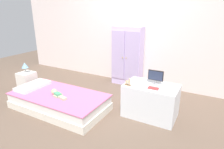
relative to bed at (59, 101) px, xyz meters
The scene contains 12 objects.
ground_plane 0.69m from the bed, 22.79° to the left, with size 10.00×10.00×0.02m, color brown.
back_wall 2.29m from the bed, 71.35° to the left, with size 6.40×0.05×2.70m, color silver.
bed is the anchor object (origin of this frame).
pillow 0.65m from the bed, behind, with size 0.32×0.61×0.05m, color white.
doll 0.19m from the bed, 77.92° to the right, with size 0.39×0.18×0.10m.
nightstand 1.10m from the bed, 168.59° to the left, with size 0.30×0.30×0.43m, color silver.
table_lamp 1.19m from the bed, 168.59° to the left, with size 0.13×0.13×0.21m.
wardrobe 1.81m from the bed, 72.10° to the left, with size 0.66×0.31×1.30m.
tv_stand 1.56m from the bed, 20.09° to the left, with size 0.82×0.52×0.53m, color silver.
tv_monitor 1.69m from the bed, 22.71° to the left, with size 0.24×0.10×0.22m.
rocking_horse_toy 1.28m from the bed, 17.41° to the left, with size 0.10×0.04×0.12m.
book_red 1.63m from the bed, 15.36° to the left, with size 0.16×0.09×0.01m, color #CC3838.
Camera 1 is at (1.64, -2.46, 1.67)m, focal length 30.87 mm.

